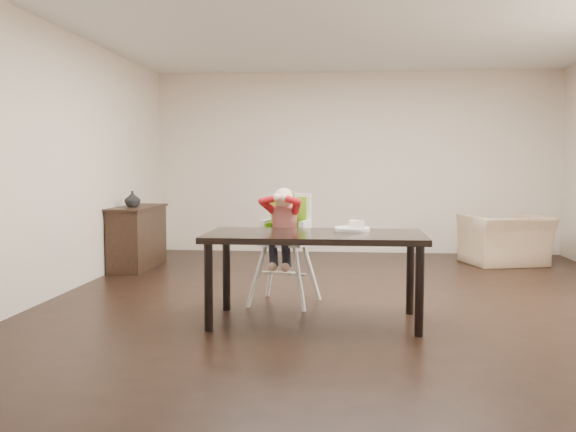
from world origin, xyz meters
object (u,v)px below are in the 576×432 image
object	(u,v)px
armchair	(506,231)
sideboard	(138,237)
high_chair	(285,222)
dining_table	(315,242)

from	to	relation	value
armchair	sideboard	distance (m)	4.81
armchair	sideboard	bearing A→B (deg)	-6.81
high_chair	dining_table	bearing A→B (deg)	-54.02
armchair	sideboard	size ratio (longest dim) A/B	0.80
sideboard	armchair	bearing A→B (deg)	8.57
high_chair	armchair	xyz separation A→B (m)	(2.66, 2.65, -0.33)
sideboard	high_chair	bearing A→B (deg)	-42.76
dining_table	high_chair	bearing A→B (deg)	113.88
dining_table	sideboard	size ratio (longest dim) A/B	1.43
dining_table	sideboard	distance (m)	3.60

